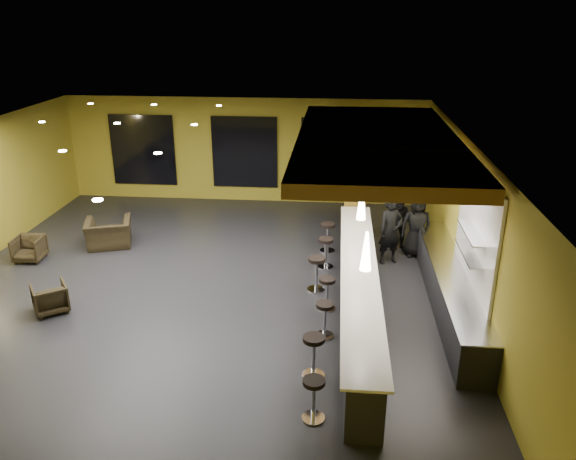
# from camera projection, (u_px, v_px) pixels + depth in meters

# --- Properties ---
(floor) EXTENTS (12.00, 13.00, 0.10)m
(floor) POSITION_uv_depth(u_px,v_px,m) (203.00, 287.00, 13.47)
(floor) COLOR black
(floor) RESTS_ON ground
(ceiling) EXTENTS (12.00, 13.00, 0.10)m
(ceiling) POSITION_uv_depth(u_px,v_px,m) (194.00, 139.00, 12.15)
(ceiling) COLOR black
(wall_back) EXTENTS (12.00, 0.10, 3.50)m
(wall_back) POSITION_uv_depth(u_px,v_px,m) (245.00, 150.00, 18.88)
(wall_back) COLOR olive
(wall_back) RESTS_ON floor
(wall_front) EXTENTS (12.00, 0.10, 3.50)m
(wall_front) POSITION_uv_depth(u_px,v_px,m) (70.00, 404.00, 6.74)
(wall_front) COLOR olive
(wall_front) RESTS_ON floor
(wall_right) EXTENTS (0.10, 13.00, 3.50)m
(wall_right) POSITION_uv_depth(u_px,v_px,m) (470.00, 225.00, 12.30)
(wall_right) COLOR olive
(wall_right) RESTS_ON floor
(wood_soffit) EXTENTS (3.60, 8.00, 0.28)m
(wood_soffit) POSITION_uv_depth(u_px,v_px,m) (377.00, 141.00, 12.81)
(wood_soffit) COLOR #A16E2F
(wood_soffit) RESTS_ON ceiling
(window_left) EXTENTS (2.20, 0.06, 2.40)m
(window_left) POSITION_uv_depth(u_px,v_px,m) (143.00, 150.00, 19.09)
(window_left) COLOR black
(window_left) RESTS_ON wall_back
(window_center) EXTENTS (2.20, 0.06, 2.40)m
(window_center) POSITION_uv_depth(u_px,v_px,m) (245.00, 152.00, 18.80)
(window_center) COLOR black
(window_center) RESTS_ON wall_back
(window_right) EXTENTS (2.20, 0.06, 2.40)m
(window_right) POSITION_uv_depth(u_px,v_px,m) (334.00, 154.00, 18.54)
(window_right) COLOR black
(window_right) RESTS_ON wall_back
(tile_backsplash) EXTENTS (0.06, 3.20, 2.40)m
(tile_backsplash) POSITION_uv_depth(u_px,v_px,m) (477.00, 231.00, 11.29)
(tile_backsplash) COLOR white
(tile_backsplash) RESTS_ON wall_right
(bar_counter) EXTENTS (0.60, 8.00, 1.00)m
(bar_counter) POSITION_uv_depth(u_px,v_px,m) (358.00, 293.00, 12.04)
(bar_counter) COLOR black
(bar_counter) RESTS_ON floor
(bar_top) EXTENTS (0.78, 8.10, 0.05)m
(bar_top) POSITION_uv_depth(u_px,v_px,m) (359.00, 271.00, 11.84)
(bar_top) COLOR white
(bar_top) RESTS_ON bar_counter
(prep_counter) EXTENTS (0.70, 6.00, 0.86)m
(prep_counter) POSITION_uv_depth(u_px,v_px,m) (449.00, 289.00, 12.36)
(prep_counter) COLOR black
(prep_counter) RESTS_ON floor
(prep_top) EXTENTS (0.72, 6.00, 0.03)m
(prep_top) POSITION_uv_depth(u_px,v_px,m) (451.00, 270.00, 12.19)
(prep_top) COLOR silver
(prep_top) RESTS_ON prep_counter
(wall_shelf_lower) EXTENTS (0.30, 1.50, 0.03)m
(wall_shelf_lower) POSITION_uv_depth(u_px,v_px,m) (469.00, 253.00, 11.27)
(wall_shelf_lower) COLOR silver
(wall_shelf_lower) RESTS_ON wall_right
(wall_shelf_upper) EXTENTS (0.30, 1.50, 0.03)m
(wall_shelf_upper) POSITION_uv_depth(u_px,v_px,m) (472.00, 233.00, 11.10)
(wall_shelf_upper) COLOR silver
(wall_shelf_upper) RESTS_ON wall_right
(column) EXTENTS (0.60, 0.60, 3.50)m
(column) POSITION_uv_depth(u_px,v_px,m) (356.00, 177.00, 15.84)
(column) COLOR olive
(column) RESTS_ON floor
(pendant_0) EXTENTS (0.20, 0.20, 0.70)m
(pendant_0) POSITION_uv_depth(u_px,v_px,m) (366.00, 251.00, 9.51)
(pendant_0) COLOR white
(pendant_0) RESTS_ON wood_soffit
(pendant_1) EXTENTS (0.20, 0.20, 0.70)m
(pendant_1) POSITION_uv_depth(u_px,v_px,m) (362.00, 204.00, 11.82)
(pendant_1) COLOR white
(pendant_1) RESTS_ON wood_soffit
(pendant_2) EXTENTS (0.20, 0.20, 0.70)m
(pendant_2) POSITION_uv_depth(u_px,v_px,m) (358.00, 172.00, 14.14)
(pendant_2) COLOR white
(pendant_2) RESTS_ON wood_soffit
(staff_a) EXTENTS (0.77, 0.65, 1.78)m
(staff_a) POSITION_uv_depth(u_px,v_px,m) (390.00, 230.00, 14.35)
(staff_a) COLOR black
(staff_a) RESTS_ON floor
(staff_b) EXTENTS (0.92, 0.82, 1.59)m
(staff_b) POSITION_uv_depth(u_px,v_px,m) (400.00, 222.00, 15.18)
(staff_b) COLOR black
(staff_b) RESTS_ON floor
(staff_c) EXTENTS (0.89, 0.64, 1.70)m
(staff_c) POSITION_uv_depth(u_px,v_px,m) (417.00, 225.00, 14.80)
(staff_c) COLOR black
(staff_c) RESTS_ON floor
(armchair_b) EXTENTS (0.98, 0.98, 0.65)m
(armchair_b) POSITION_uv_depth(u_px,v_px,m) (50.00, 298.00, 12.19)
(armchair_b) COLOR black
(armchair_b) RESTS_ON floor
(armchair_c) EXTENTS (0.75, 0.76, 0.66)m
(armchair_c) POSITION_uv_depth(u_px,v_px,m) (29.00, 249.00, 14.68)
(armchair_c) COLOR black
(armchair_c) RESTS_ON floor
(armchair_d) EXTENTS (1.46, 1.36, 0.78)m
(armchair_d) POSITION_uv_depth(u_px,v_px,m) (109.00, 233.00, 15.53)
(armchair_d) COLOR black
(armchair_d) RESTS_ON floor
(bar_stool_0) EXTENTS (0.38, 0.38, 0.75)m
(bar_stool_0) POSITION_uv_depth(u_px,v_px,m) (314.00, 394.00, 8.90)
(bar_stool_0) COLOR silver
(bar_stool_0) RESTS_ON floor
(bar_stool_1) EXTENTS (0.41, 0.41, 0.82)m
(bar_stool_1) POSITION_uv_depth(u_px,v_px,m) (314.00, 351.00, 9.94)
(bar_stool_1) COLOR silver
(bar_stool_1) RESTS_ON floor
(bar_stool_2) EXTENTS (0.38, 0.38, 0.75)m
(bar_stool_2) POSITION_uv_depth(u_px,v_px,m) (325.00, 315.00, 11.19)
(bar_stool_2) COLOR silver
(bar_stool_2) RESTS_ON floor
(bar_stool_3) EXTENTS (0.38, 0.38, 0.75)m
(bar_stool_3) POSITION_uv_depth(u_px,v_px,m) (327.00, 290.00, 12.22)
(bar_stool_3) COLOR silver
(bar_stool_3) RESTS_ON floor
(bar_stool_4) EXTENTS (0.42, 0.42, 0.83)m
(bar_stool_4) POSITION_uv_depth(u_px,v_px,m) (316.00, 269.00, 13.03)
(bar_stool_4) COLOR silver
(bar_stool_4) RESTS_ON floor
(bar_stool_5) EXTENTS (0.40, 0.40, 0.79)m
(bar_stool_5) POSITION_uv_depth(u_px,v_px,m) (326.00, 249.00, 14.22)
(bar_stool_5) COLOR silver
(bar_stool_5) RESTS_ON floor
(bar_stool_6) EXTENTS (0.41, 0.41, 0.80)m
(bar_stool_6) POSITION_uv_depth(u_px,v_px,m) (328.00, 234.00, 15.16)
(bar_stool_6) COLOR silver
(bar_stool_6) RESTS_ON floor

